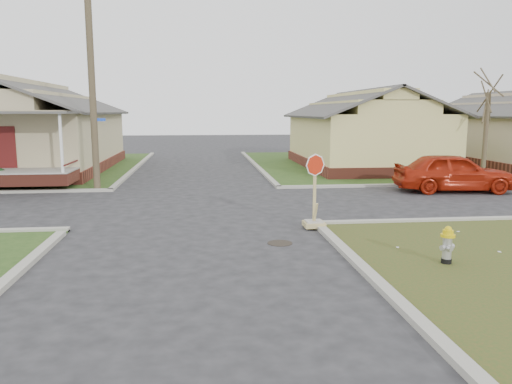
{
  "coord_description": "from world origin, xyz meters",
  "views": [
    {
      "loc": [
        0.22,
        -12.76,
        3.34
      ],
      "look_at": [
        1.75,
        1.0,
        1.1
      ],
      "focal_mm": 35.0,
      "sensor_mm": 36.0,
      "label": 1
    }
  ],
  "objects": [
    {
      "name": "red_sedan",
      "position": [
        10.76,
        6.99,
        0.82
      ],
      "size": [
        4.99,
        2.47,
        1.64
      ],
      "primitive_type": "imported",
      "rotation": [
        0.0,
        0.0,
        1.46
      ],
      "color": "#A41F0B",
      "rests_on": "ground"
    },
    {
      "name": "tree_mid_right",
      "position": [
        14.0,
        10.2,
        2.15
      ],
      "size": [
        0.22,
        0.22,
        4.2
      ],
      "primitive_type": "cylinder",
      "color": "#483C29",
      "rests_on": "verge_far_right"
    },
    {
      "name": "curbs",
      "position": [
        0.0,
        5.0,
        0.0
      ],
      "size": [
        80.0,
        40.0,
        0.12
      ],
      "primitive_type": null,
      "color": "#A2A092",
      "rests_on": "ground"
    },
    {
      "name": "ground",
      "position": [
        0.0,
        0.0,
        0.0
      ],
      "size": [
        120.0,
        120.0,
        0.0
      ],
      "primitive_type": "plane",
      "color": "#242426",
      "rests_on": "ground"
    },
    {
      "name": "fire_hydrant",
      "position": [
        5.54,
        -2.73,
        0.51
      ],
      "size": [
        0.31,
        0.31,
        0.83
      ],
      "rotation": [
        0.0,
        0.0,
        0.36
      ],
      "color": "black",
      "rests_on": "ground"
    },
    {
      "name": "stop_sign",
      "position": [
        3.44,
        1.02,
        0.51
      ],
      "size": [
        0.6,
        0.59,
        2.12
      ],
      "rotation": [
        0.0,
        0.0,
        0.01
      ],
      "color": "tan",
      "rests_on": "ground"
    },
    {
      "name": "corner_house",
      "position": [
        -10.0,
        16.68,
        2.28
      ],
      "size": [
        10.1,
        15.5,
        5.3
      ],
      "color": "brown",
      "rests_on": "ground"
    },
    {
      "name": "utility_pole",
      "position": [
        -4.2,
        8.9,
        4.66
      ],
      "size": [
        1.8,
        0.28,
        9.0
      ],
      "color": "#483C29",
      "rests_on": "ground"
    },
    {
      "name": "side_house_yellow",
      "position": [
        10.0,
        16.5,
        2.19
      ],
      "size": [
        7.6,
        11.6,
        4.7
      ],
      "color": "brown",
      "rests_on": "ground"
    },
    {
      "name": "manhole",
      "position": [
        2.2,
        -0.5,
        0.01
      ],
      "size": [
        0.64,
        0.64,
        0.01
      ],
      "primitive_type": "cylinder",
      "color": "black",
      "rests_on": "ground"
    }
  ]
}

